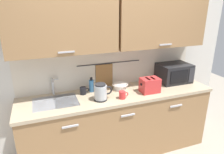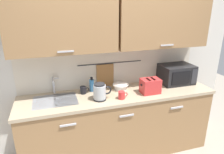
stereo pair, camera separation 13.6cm
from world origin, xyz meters
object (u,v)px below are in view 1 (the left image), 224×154
at_px(mixing_bowl, 120,86).
at_px(toaster, 150,85).
at_px(dish_soap_bottle, 91,85).
at_px(mug_near_sink, 83,91).
at_px(microwave, 174,73).
at_px(mug_by_kettle, 122,95).
at_px(electric_kettle, 101,92).

bearing_deg(mixing_bowl, toaster, -33.81).
relative_size(dish_soap_bottle, mug_near_sink, 1.63).
relative_size(microwave, dish_soap_bottle, 2.35).
xyz_separation_m(mixing_bowl, toaster, (0.33, -0.22, 0.05)).
xyz_separation_m(mug_near_sink, mug_by_kettle, (0.42, -0.29, 0.00)).
bearing_deg(dish_soap_bottle, electric_kettle, -81.58).
xyz_separation_m(mixing_bowl, mug_by_kettle, (-0.08, -0.28, 0.00)).
xyz_separation_m(dish_soap_bottle, mug_near_sink, (-0.12, -0.05, -0.04)).
relative_size(microwave, toaster, 1.80).
bearing_deg(mixing_bowl, microwave, -0.19).
bearing_deg(microwave, electric_kettle, -169.40).
relative_size(microwave, mug_near_sink, 3.83).
xyz_separation_m(dish_soap_bottle, toaster, (0.71, -0.28, 0.01)).
xyz_separation_m(microwave, dish_soap_bottle, (-1.24, 0.06, -0.05)).
bearing_deg(toaster, mug_near_sink, 164.50).
bearing_deg(microwave, mixing_bowl, 179.81).
relative_size(electric_kettle, dish_soap_bottle, 1.16).
relative_size(mug_near_sink, toaster, 0.47).
bearing_deg(mug_by_kettle, mixing_bowl, 73.65).
xyz_separation_m(electric_kettle, dish_soap_bottle, (-0.04, 0.28, -0.01)).
bearing_deg(mixing_bowl, mug_by_kettle, -106.35).
distance_m(electric_kettle, mug_by_kettle, 0.27).
bearing_deg(electric_kettle, microwave, 10.60).
bearing_deg(electric_kettle, mug_near_sink, 124.48).
distance_m(dish_soap_bottle, toaster, 0.76).
distance_m(microwave, electric_kettle, 1.22).
bearing_deg(mug_by_kettle, microwave, 16.50).
height_order(mixing_bowl, mug_by_kettle, mug_by_kettle).
height_order(electric_kettle, dish_soap_bottle, electric_kettle).
height_order(microwave, mug_near_sink, microwave).
height_order(mug_near_sink, mug_by_kettle, same).
relative_size(electric_kettle, mug_by_kettle, 1.89).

